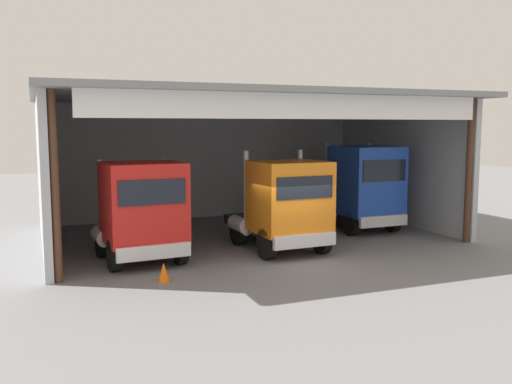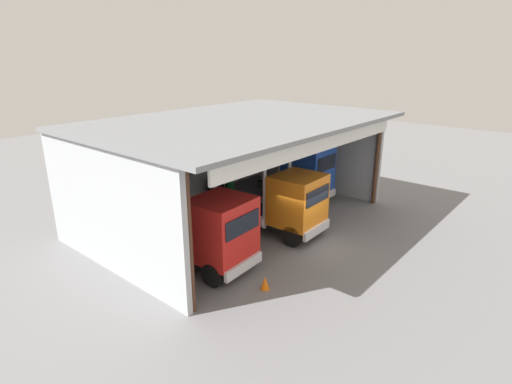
% 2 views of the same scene
% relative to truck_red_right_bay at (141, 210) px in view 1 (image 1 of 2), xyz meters
% --- Properties ---
extents(ground_plane, '(80.00, 80.00, 0.00)m').
position_rel_truck_red_right_bay_xyz_m(ground_plane, '(4.77, -1.53, -1.74)').
color(ground_plane, slate).
rests_on(ground_plane, ground).
extents(workshop_shed, '(15.88, 10.88, 5.66)m').
position_rel_truck_red_right_bay_xyz_m(workshop_shed, '(4.77, 4.21, 2.22)').
color(workshop_shed, '#ADB2B7').
rests_on(workshop_shed, ground).
extents(truck_red_right_bay, '(2.78, 4.44, 3.35)m').
position_rel_truck_red_right_bay_xyz_m(truck_red_right_bay, '(0.00, 0.00, 0.00)').
color(truck_red_right_bay, red).
rests_on(truck_red_right_bay, ground).
extents(truck_orange_yard_outside, '(2.71, 5.27, 3.56)m').
position_rel_truck_red_right_bay_xyz_m(truck_orange_yard_outside, '(4.97, -0.21, -0.06)').
color(truck_orange_yard_outside, orange).
rests_on(truck_orange_yard_outside, ground).
extents(truck_blue_center_bay, '(2.51, 4.74, 3.69)m').
position_rel_truck_red_right_bay_xyz_m(truck_blue_center_bay, '(9.75, 2.18, 0.16)').
color(truck_blue_center_bay, '#1E47B7').
rests_on(truck_blue_center_bay, ground).
extents(oil_drum, '(0.58, 0.58, 0.89)m').
position_rel_truck_red_right_bay_xyz_m(oil_drum, '(7.96, 6.88, -1.29)').
color(oil_drum, '#197233').
rests_on(oil_drum, ground).
extents(tool_cart, '(0.90, 0.60, 1.00)m').
position_rel_truck_red_right_bay_xyz_m(tool_cart, '(7.17, 7.39, -1.24)').
color(tool_cart, black).
rests_on(tool_cart, ground).
extents(traffic_cone, '(0.36, 0.36, 0.56)m').
position_rel_truck_red_right_bay_xyz_m(traffic_cone, '(0.17, -2.46, -1.46)').
color(traffic_cone, orange).
rests_on(traffic_cone, ground).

